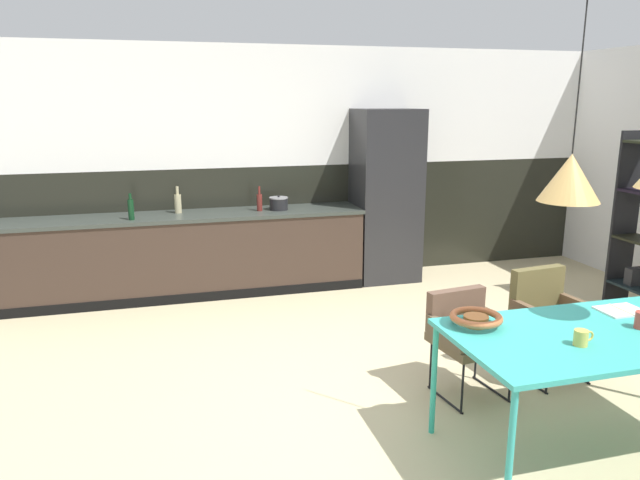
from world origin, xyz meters
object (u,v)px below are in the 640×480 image
at_px(refrigerator_column, 386,196).
at_px(dining_table, 600,339).
at_px(pendant_lamp_over_table_near, 570,178).
at_px(armchair_corner_seat, 466,328).
at_px(open_book, 621,310).
at_px(bottle_spice_small, 131,209).
at_px(armchair_by_stool, 547,309).
at_px(mug_tall_blue, 581,338).
at_px(bottle_wine_green, 260,202).
at_px(cooking_pot, 279,203).
at_px(bottle_oil_tall, 178,203).
at_px(fruit_bowl, 476,318).

xyz_separation_m(refrigerator_column, dining_table, (-0.11, -3.63, -0.26)).
bearing_deg(pendant_lamp_over_table_near, dining_table, 7.92).
xyz_separation_m(armchair_corner_seat, open_book, (0.73, -0.62, 0.28)).
xyz_separation_m(open_book, pendant_lamp_over_table_near, (-0.71, -0.29, 0.90)).
bearing_deg(bottle_spice_small, pendant_lamp_over_table_near, -56.49).
height_order(dining_table, armchair_by_stool, armchair_by_stool).
height_order(dining_table, open_book, open_book).
xyz_separation_m(mug_tall_blue, bottle_spice_small, (-2.44, 3.61, 0.19)).
relative_size(armchair_by_stool, bottle_wine_green, 3.06).
xyz_separation_m(dining_table, pendant_lamp_over_table_near, (-0.35, -0.05, 0.95)).
bearing_deg(dining_table, cooking_pot, 107.51).
xyz_separation_m(armchair_by_stool, mug_tall_blue, (-0.60, -1.09, 0.28)).
bearing_deg(bottle_oil_tall, bottle_spice_small, -152.04).
xyz_separation_m(armchair_corner_seat, bottle_oil_tall, (-1.84, 2.86, 0.51)).
bearing_deg(refrigerator_column, fruit_bowl, -102.68).
distance_m(dining_table, armchair_by_stool, 1.03).
bearing_deg(bottle_wine_green, armchair_corner_seat, -70.28).
bearing_deg(armchair_by_stool, refrigerator_column, -91.41).
distance_m(bottle_oil_tall, bottle_spice_small, 0.53).
bearing_deg(open_book, cooking_pot, 114.03).
distance_m(refrigerator_column, armchair_by_stool, 2.73).
xyz_separation_m(armchair_by_stool, armchair_corner_seat, (-0.72, -0.09, -0.04)).
relative_size(dining_table, armchair_corner_seat, 2.36).
distance_m(refrigerator_column, bottle_wine_green, 1.47).
distance_m(cooking_pot, bottle_spice_small, 1.54).
bearing_deg(armchair_corner_seat, open_book, 132.35).
bearing_deg(cooking_pot, armchair_corner_seat, -74.31).
bearing_deg(bottle_wine_green, bottle_oil_tall, 173.00).
bearing_deg(mug_tall_blue, open_book, 32.10).
bearing_deg(cooking_pot, fruit_bowl, -81.53).
bearing_deg(bottle_oil_tall, pendant_lamp_over_table_near, -63.70).
height_order(fruit_bowl, bottle_spice_small, bottle_spice_small).
relative_size(bottle_wine_green, pendant_lamp_over_table_near, 0.25).
bearing_deg(pendant_lamp_over_table_near, bottle_spice_small, 123.51).
bearing_deg(mug_tall_blue, armchair_corner_seat, 97.24).
bearing_deg(bottle_wine_green, mug_tall_blue, -73.46).
distance_m(refrigerator_column, open_book, 3.40).
height_order(armchair_by_stool, bottle_spice_small, bottle_spice_small).
xyz_separation_m(mug_tall_blue, cooking_pot, (-0.90, 3.76, 0.15)).
relative_size(fruit_bowl, bottle_wine_green, 1.16).
height_order(armchair_corner_seat, bottle_spice_small, bottle_spice_small).
xyz_separation_m(refrigerator_column, mug_tall_blue, (-0.35, -3.77, -0.18)).
bearing_deg(armchair_corner_seat, fruit_bowl, 57.19).
height_order(open_book, cooking_pot, cooking_pot).
height_order(dining_table, pendant_lamp_over_table_near, pendant_lamp_over_table_near).
xyz_separation_m(dining_table, cooking_pot, (-1.14, 3.62, 0.24)).
xyz_separation_m(refrigerator_column, cooking_pot, (-1.25, -0.01, -0.03)).
relative_size(fruit_bowl, cooking_pot, 1.51).
relative_size(armchair_by_stool, bottle_oil_tall, 2.86).
xyz_separation_m(refrigerator_column, armchair_corner_seat, (-0.48, -2.77, -0.49)).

